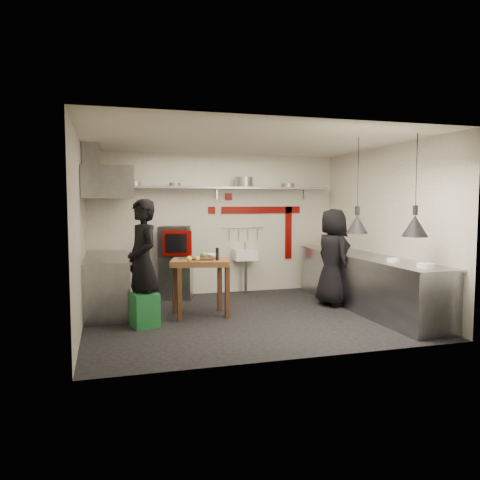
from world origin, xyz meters
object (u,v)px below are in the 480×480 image
object	(u,v)px
combi_oven	(174,242)
oven_stand	(176,277)
prep_table	(201,288)
chef_left	(143,262)
chef_right	(333,257)
green_bin	(145,310)

from	to	relation	value
combi_oven	oven_stand	bearing A→B (deg)	-16.45
combi_oven	prep_table	size ratio (longest dim) A/B	0.63
oven_stand	chef_left	distance (m)	2.04
prep_table	chef_left	size ratio (longest dim) A/B	0.49
combi_oven	prep_table	xyz separation A→B (m)	(0.20, -1.53, -0.63)
chef_left	prep_table	bearing A→B (deg)	89.03
combi_oven	chef_right	world-z (taller)	chef_right
chef_left	chef_right	world-z (taller)	chef_left
green_bin	chef_left	world-z (taller)	chef_left
oven_stand	prep_table	world-z (taller)	prep_table
oven_stand	green_bin	distance (m)	2.09
oven_stand	green_bin	world-z (taller)	oven_stand
chef_right	chef_left	bearing A→B (deg)	91.85
oven_stand	combi_oven	xyz separation A→B (m)	(-0.02, 0.01, 0.69)
green_bin	prep_table	bearing A→B (deg)	24.95
chef_right	oven_stand	bearing A→B (deg)	56.52
green_bin	chef_right	distance (m)	3.44
green_bin	chef_right	world-z (taller)	chef_right
oven_stand	combi_oven	size ratio (longest dim) A/B	1.38
oven_stand	prep_table	distance (m)	1.53
green_bin	prep_table	size ratio (longest dim) A/B	0.54
oven_stand	combi_oven	distance (m)	0.69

